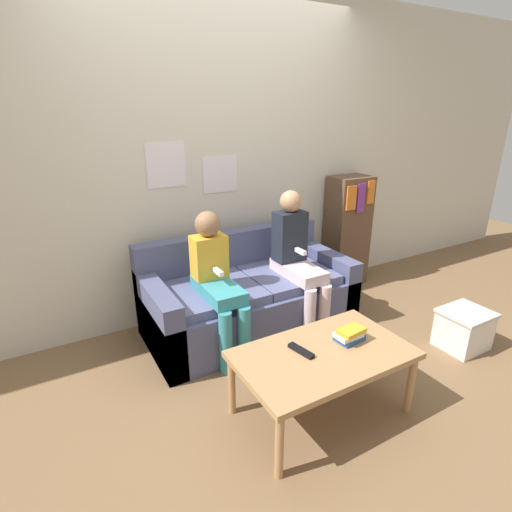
{
  "coord_description": "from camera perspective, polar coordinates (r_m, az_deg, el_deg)",
  "views": [
    {
      "loc": [
        -1.37,
        -2.03,
        1.71
      ],
      "look_at": [
        0.0,
        0.37,
        0.67
      ],
      "focal_mm": 28.0,
      "sensor_mm": 36.0,
      "label": 1
    }
  ],
  "objects": [
    {
      "name": "wall_back",
      "position": [
        3.35,
        -5.44,
        13.5
      ],
      "size": [
        8.0,
        0.06,
        2.6
      ],
      "color": "beige",
      "rests_on": "ground_plane"
    },
    {
      "name": "person_right",
      "position": [
        3.12,
        5.93,
        -0.03
      ],
      "size": [
        0.24,
        0.55,
        1.11
      ],
      "color": "silver",
      "rests_on": "ground_plane"
    },
    {
      "name": "couch",
      "position": [
        3.23,
        -1.17,
        -5.99
      ],
      "size": [
        1.62,
        0.79,
        0.75
      ],
      "color": "#4C5175",
      "rests_on": "ground_plane"
    },
    {
      "name": "ground_plane",
      "position": [
        2.99,
        3.66,
        -14.31
      ],
      "size": [
        10.0,
        10.0,
        0.0
      ],
      "primitive_type": "plane",
      "color": "brown"
    },
    {
      "name": "coffee_table",
      "position": [
        2.36,
        9.58,
        -14.26
      ],
      "size": [
        0.99,
        0.59,
        0.42
      ],
      "color": "#AD7F51",
      "rests_on": "ground_plane"
    },
    {
      "name": "book_stack",
      "position": [
        2.44,
        13.23,
        -10.89
      ],
      "size": [
        0.18,
        0.14,
        0.08
      ],
      "color": "#23519E",
      "rests_on": "coffee_table"
    },
    {
      "name": "person_left",
      "position": [
        2.8,
        -5.63,
        -3.09
      ],
      "size": [
        0.24,
        0.55,
        1.04
      ],
      "color": "teal",
      "rests_on": "ground_plane"
    },
    {
      "name": "bookshelf",
      "position": [
        4.07,
        12.89,
        3.49
      ],
      "size": [
        0.4,
        0.29,
        1.09
      ],
      "color": "brown",
      "rests_on": "ground_plane"
    },
    {
      "name": "tv_remote",
      "position": [
        2.31,
        6.45,
        -13.28
      ],
      "size": [
        0.07,
        0.17,
        0.02
      ],
      "rotation": [
        0.0,
        0.0,
        0.21
      ],
      "color": "black",
      "rests_on": "coffee_table"
    },
    {
      "name": "storage_box",
      "position": [
        3.4,
        27.53,
        -9.24
      ],
      "size": [
        0.35,
        0.31,
        0.3
      ],
      "color": "silver",
      "rests_on": "ground_plane"
    }
  ]
}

